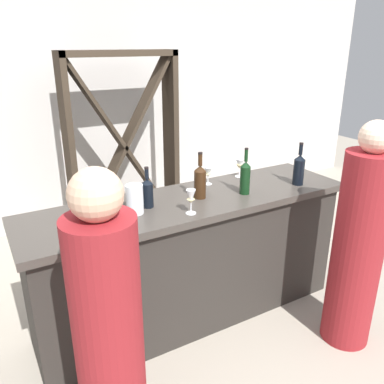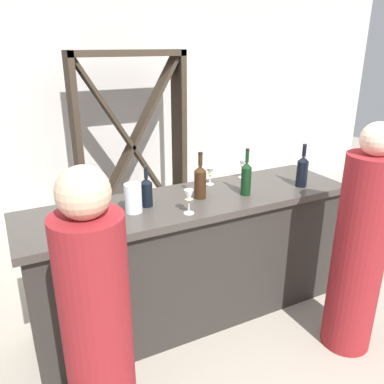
{
  "view_description": "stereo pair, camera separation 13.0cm",
  "coord_description": "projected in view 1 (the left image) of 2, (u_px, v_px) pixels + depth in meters",
  "views": [
    {
      "loc": [
        -1.27,
        -2.21,
        1.98
      ],
      "look_at": [
        0.0,
        0.0,
        1.01
      ],
      "focal_mm": 37.05,
      "sensor_mm": 36.0,
      "label": 1
    },
    {
      "loc": [
        -1.15,
        -2.27,
        1.98
      ],
      "look_at": [
        0.0,
        0.0,
        1.01
      ],
      "focal_mm": 37.05,
      "sensor_mm": 36.0,
      "label": 2
    }
  ],
  "objects": [
    {
      "name": "water_pitcher",
      "position": [
        135.0,
        199.0,
        2.48
      ],
      "size": [
        0.11,
        0.11,
        0.19
      ],
      "color": "silver",
      "rests_on": "bar_counter"
    },
    {
      "name": "person_left_guest",
      "position": [
        109.0,
        336.0,
        1.81
      ],
      "size": [
        0.35,
        0.35,
        1.52
      ],
      "rotation": [
        0.0,
        0.0,
        1.67
      ],
      "color": "maroon",
      "rests_on": "ground"
    },
    {
      "name": "wine_bottle_second_right_near_black",
      "position": [
        299.0,
        169.0,
        2.98
      ],
      "size": [
        0.08,
        0.08,
        0.32
      ],
      "color": "black",
      "rests_on": "bar_counter"
    },
    {
      "name": "ground_plane",
      "position": [
        192.0,
        313.0,
        3.08
      ],
      "size": [
        12.0,
        12.0,
        0.0
      ],
      "primitive_type": "plane",
      "color": "#9E9384"
    },
    {
      "name": "wine_bottle_leftmost_near_black",
      "position": [
        147.0,
        192.0,
        2.57
      ],
      "size": [
        0.08,
        0.08,
        0.27
      ],
      "color": "black",
      "rests_on": "bar_counter"
    },
    {
      "name": "wine_rack",
      "position": [
        124.0,
        146.0,
        4.14
      ],
      "size": [
        1.17,
        0.28,
        1.9
      ],
      "color": "#33281E",
      "rests_on": "ground"
    },
    {
      "name": "back_wall",
      "position": [
        93.0,
        98.0,
        4.37
      ],
      "size": [
        8.0,
        0.1,
        2.8
      ],
      "primitive_type": "cube",
      "color": "#BCB7B2",
      "rests_on": "ground"
    },
    {
      "name": "wine_bottle_center_dark_green",
      "position": [
        245.0,
        177.0,
        2.79
      ],
      "size": [
        0.07,
        0.07,
        0.33
      ],
      "color": "black",
      "rests_on": "bar_counter"
    },
    {
      "name": "bar_counter",
      "position": [
        192.0,
        259.0,
        2.91
      ],
      "size": [
        2.35,
        0.64,
        0.96
      ],
      "color": "#2A2723",
      "rests_on": "ground"
    },
    {
      "name": "wine_bottle_second_left_amber_brown",
      "position": [
        200.0,
        181.0,
        2.71
      ],
      "size": [
        0.08,
        0.08,
        0.33
      ],
      "color": "#331E0F",
      "rests_on": "bar_counter"
    },
    {
      "name": "wine_glass_near_right",
      "position": [
        240.0,
        165.0,
        3.15
      ],
      "size": [
        0.07,
        0.07,
        0.15
      ],
      "color": "white",
      "rests_on": "bar_counter"
    },
    {
      "name": "wine_glass_near_center",
      "position": [
        208.0,
        173.0,
        2.99
      ],
      "size": [
        0.07,
        0.07,
        0.13
      ],
      "color": "white",
      "rests_on": "bar_counter"
    },
    {
      "name": "wine_glass_near_left",
      "position": [
        191.0,
        198.0,
        2.47
      ],
      "size": [
        0.07,
        0.07,
        0.16
      ],
      "color": "white",
      "rests_on": "bar_counter"
    },
    {
      "name": "person_center_guest",
      "position": [
        358.0,
        246.0,
        2.59
      ],
      "size": [
        0.42,
        0.42,
        1.55
      ],
      "rotation": [
        0.0,
        0.0,
        1.18
      ],
      "color": "maroon",
      "rests_on": "ground"
    }
  ]
}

